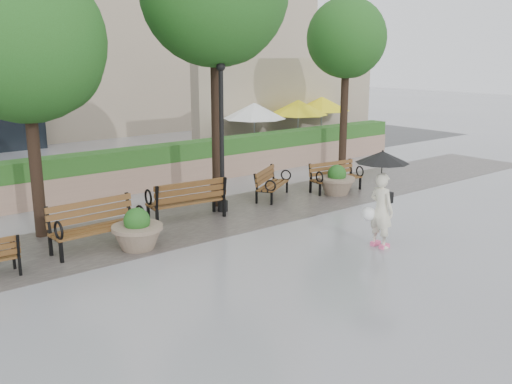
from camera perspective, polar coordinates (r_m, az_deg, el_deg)
ground at (r=12.54m, az=1.71°, el=-5.92°), size 100.00×100.00×0.00m
cobble_strip at (r=14.84m, az=-5.84°, el=-2.83°), size 28.00×3.20×0.01m
hedge_wall at (r=18.08m, az=-12.84°, el=2.06°), size 24.00×0.80×1.35m
cafe_wall at (r=25.69m, az=3.41°, el=8.77°), size 10.00×0.60×4.00m
cafe_hedge at (r=23.96m, az=6.01°, el=4.62°), size 8.00×0.50×0.90m
asphalt_street at (r=21.81m, az=-17.41°, el=1.96°), size 40.00×7.00×0.00m
bench_1 at (r=13.01m, az=-15.58°, el=-4.22°), size 2.03×0.88×1.07m
bench_2 at (r=14.82m, az=-6.91°, el=-1.61°), size 2.07×0.99×1.07m
bench_3 at (r=16.96m, az=1.62°, el=0.24°), size 1.71×1.40×0.87m
bench_4 at (r=17.96m, az=7.96°, el=0.91°), size 1.76×0.87×0.91m
planter_left at (r=12.81m, az=-11.76°, el=-4.05°), size 1.12×1.12×0.94m
planter_right at (r=17.55m, az=8.07°, el=0.91°), size 1.10×1.10×0.92m
lamppost at (r=15.25m, az=-3.43°, el=4.42°), size 0.28×0.28×3.99m
tree_0 at (r=13.93m, az=-21.63°, el=13.32°), size 3.64×3.57×6.25m
tree_2 at (r=21.58m, az=9.17°, el=14.60°), size 3.04×2.88×6.18m
patio_umb_white at (r=22.59m, az=-0.16°, el=8.08°), size 2.50×2.50×2.30m
patio_umb_yellow_a at (r=24.13m, az=4.25°, el=8.41°), size 2.50×2.50×2.30m
patio_umb_yellow_b at (r=25.95m, az=6.60°, el=8.73°), size 2.50×2.50×2.30m
pedestrian at (r=12.77m, az=12.44°, el=0.24°), size 1.17×1.17×2.15m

